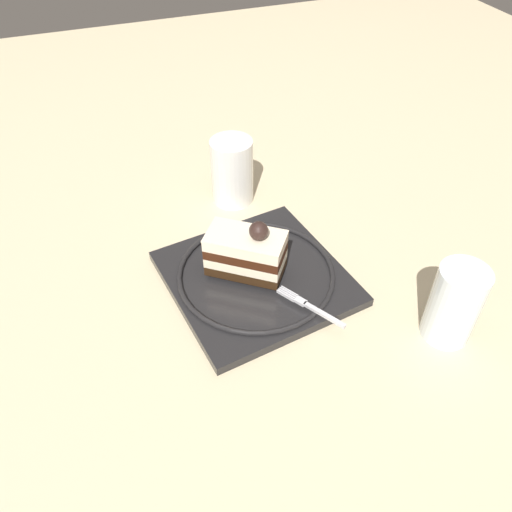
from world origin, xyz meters
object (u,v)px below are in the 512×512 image
Objects in this scene: dessert_plate at (256,276)px; fork at (309,306)px; drink_glass_near at (453,307)px; drink_glass_far at (232,173)px; cake_slice at (246,252)px.

fork is at bearing 115.21° from dessert_plate.
fork is at bearing -28.51° from drink_glass_near.
drink_glass_near is 0.99× the size of drink_glass_far.
fork is at bearing 118.87° from cake_slice.
cake_slice is (0.01, -0.01, 0.05)m from dessert_plate.
fork is 0.18m from drink_glass_near.
drink_glass_near reaches higher than fork.
cake_slice is at bearing 77.07° from drink_glass_far.
drink_glass_near is at bearing 139.17° from cake_slice.
cake_slice is 1.07× the size of drink_glass_near.
drink_glass_far reaches higher than drink_glass_near.
cake_slice is at bearing -34.11° from dessert_plate.
drink_glass_near is 0.42m from drink_glass_far.
drink_glass_far is (0.01, -0.30, 0.03)m from fork.
drink_glass_far is at bearing -99.34° from dessert_plate.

